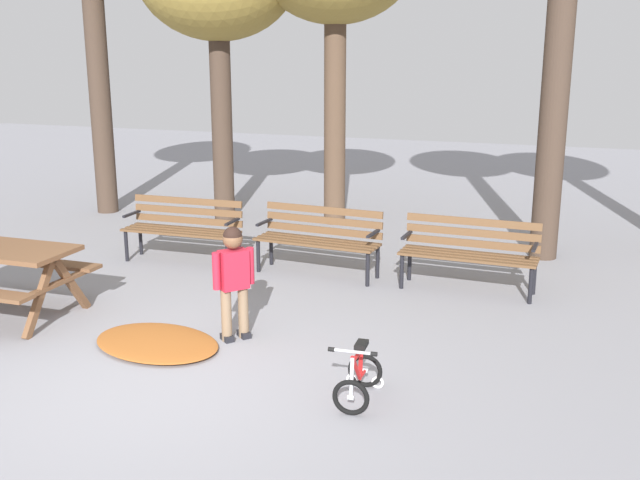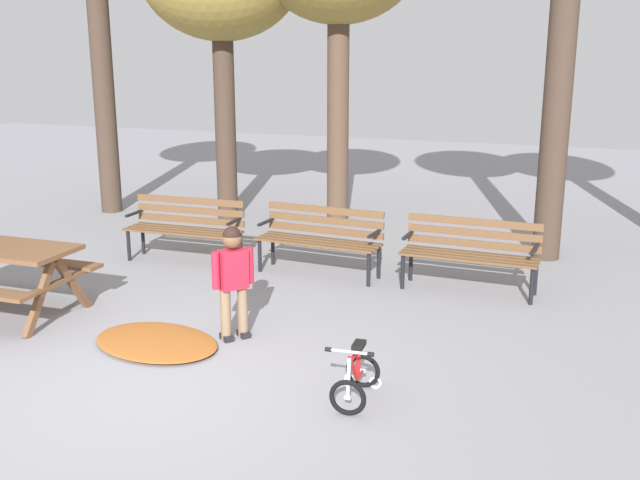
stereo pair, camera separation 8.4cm
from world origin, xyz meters
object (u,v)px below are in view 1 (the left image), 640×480
object	(u,v)px
child_standing	(234,273)
kids_bicycle	(358,378)
park_bench_far_left	(184,224)
park_bench_right	(470,248)
park_bench_left	(319,235)

from	to	relation	value
child_standing	kids_bicycle	bearing A→B (deg)	-29.07
park_bench_far_left	park_bench_right	world-z (taller)	same
kids_bicycle	child_standing	bearing A→B (deg)	150.93
park_bench_left	park_bench_right	bearing A→B (deg)	-0.33
park_bench_left	kids_bicycle	size ratio (longest dim) A/B	2.80
child_standing	kids_bicycle	size ratio (longest dim) A/B	1.98
child_standing	park_bench_left	bearing A→B (deg)	89.41
park_bench_far_left	kids_bicycle	bearing A→B (deg)	-42.51
park_bench_left	child_standing	size ratio (longest dim) A/B	1.42
park_bench_far_left	park_bench_left	distance (m)	1.91
park_bench_far_left	park_bench_right	xyz separation A→B (m)	(3.81, 0.08, 0.00)
park_bench_far_left	child_standing	xyz separation A→B (m)	(1.88, -2.28, 0.17)
park_bench_right	child_standing	bearing A→B (deg)	-129.17
park_bench_right	park_bench_left	bearing A→B (deg)	179.67
park_bench_left	child_standing	distance (m)	2.38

